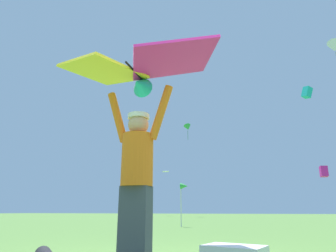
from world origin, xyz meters
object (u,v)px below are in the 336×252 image
at_px(distant_kite_teal_mid_right, 307,92).
at_px(marker_flag, 184,189).
at_px(distant_kite_white_low_left, 166,171).
at_px(distant_kite_magenta_mid_left, 324,171).
at_px(distant_kite_white_far_center, 335,47).
at_px(held_stunt_kite, 137,70).
at_px(kite_flyer_person, 137,175).
at_px(distant_kite_green_low_right, 188,128).

xyz_separation_m(distant_kite_teal_mid_right, marker_flag, (-8.36, -23.46, -12.42)).
height_order(distant_kite_white_low_left, distant_kite_magenta_mid_left, distant_kite_white_low_left).
bearing_deg(distant_kite_white_far_center, distant_kite_teal_mid_right, 88.62).
distance_m(held_stunt_kite, distant_kite_magenta_mid_left, 31.54).
distance_m(kite_flyer_person, distant_kite_magenta_mid_left, 31.57).
relative_size(held_stunt_kite, distant_kite_white_far_center, 0.92).
height_order(distant_kite_white_far_center, marker_flag, distant_kite_white_far_center).
distance_m(held_stunt_kite, distant_kite_teal_mid_right, 34.43).
bearing_deg(marker_flag, distant_kite_green_low_right, 104.48).
xyz_separation_m(distant_kite_white_low_left, distant_kite_magenta_mid_left, (17.87, -1.24, -0.95)).
bearing_deg(distant_kite_green_low_right, distant_kite_white_far_center, -42.43).
bearing_deg(marker_flag, distant_kite_magenta_mid_left, 68.88).
relative_size(distant_kite_teal_mid_right, distant_kite_magenta_mid_left, 1.29).
xyz_separation_m(distant_kite_green_low_right, distant_kite_magenta_mid_left, (13.78, 2.65, -5.33)).
bearing_deg(held_stunt_kite, kite_flyer_person, 91.16).
distance_m(distant_kite_white_low_left, marker_flag, 25.73).
xyz_separation_m(held_stunt_kite, distant_kite_white_low_left, (-11.04, 31.94, 3.31)).
relative_size(distant_kite_green_low_right, distant_kite_teal_mid_right, 1.31).
bearing_deg(kite_flyer_person, distant_kite_green_low_right, 103.95).
distance_m(distant_kite_green_low_right, distant_kite_teal_mid_right, 14.52).
bearing_deg(kite_flyer_person, distant_kite_white_far_center, 69.00).
relative_size(kite_flyer_person, distant_kite_teal_mid_right, 1.27).
distance_m(distant_kite_white_far_center, marker_flag, 14.51).
bearing_deg(distant_kite_white_far_center, distant_kite_white_low_left, 137.30).
height_order(held_stunt_kite, distant_kite_white_low_left, distant_kite_white_low_left).
xyz_separation_m(distant_kite_white_far_center, distant_kite_teal_mid_right, (0.38, 15.64, 3.16)).
relative_size(kite_flyer_person, distant_kite_magenta_mid_left, 1.65).
distance_m(distant_kite_teal_mid_right, marker_flag, 27.83).
distance_m(distant_kite_white_low_left, distant_kite_green_low_right, 7.14).
height_order(distant_kite_white_low_left, marker_flag, distant_kite_white_low_left).
distance_m(distant_kite_magenta_mid_left, marker_flag, 24.26).
distance_m(kite_flyer_person, distant_kite_white_low_left, 34.01).
xyz_separation_m(held_stunt_kite, distant_kite_teal_mid_right, (6.52, 31.72, 11.70)).
relative_size(distant_kite_white_far_center, distant_kite_magenta_mid_left, 1.84).
bearing_deg(distant_kite_green_low_right, distant_kite_teal_mid_right, 15.26).
relative_size(held_stunt_kite, distant_kite_teal_mid_right, 1.31).
distance_m(distant_kite_teal_mid_right, distant_kite_magenta_mid_left, 9.40).
bearing_deg(distant_kite_green_low_right, distant_kite_white_low_left, 136.45).
distance_m(distant_kite_green_low_right, distant_kite_white_far_center, 17.75).
xyz_separation_m(kite_flyer_person, distant_kite_white_low_left, (-11.04, 31.85, 4.51)).
bearing_deg(marker_flag, distant_kite_teal_mid_right, 70.40).
distance_m(distant_kite_green_low_right, distant_kite_magenta_mid_left, 15.01).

